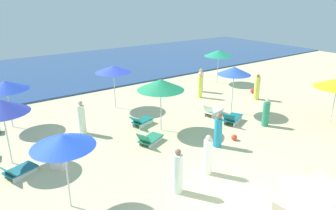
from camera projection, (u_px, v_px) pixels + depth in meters
name	position (u px, v px, depth m)	size (l,w,h in m)	color
ground_plane	(241.00, 200.00, 10.23)	(60.00, 60.00, 0.00)	beige
ocean	(50.00, 72.00, 27.16)	(60.00, 15.67, 0.12)	navy
umbrella_0	(63.00, 141.00, 9.16)	(1.94, 1.94, 2.54)	silver
umbrella_1	(113.00, 69.00, 17.84)	(2.12, 2.12, 2.60)	silver
umbrella_3	(219.00, 53.00, 23.17)	(2.16, 2.16, 2.54)	silver
umbrella_4	(234.00, 71.00, 17.03)	(1.87, 1.87, 2.71)	silver
lounge_chair_4_0	(213.00, 111.00, 17.38)	(1.45, 0.85, 0.74)	silver
lounge_chair_4_1	(232.00, 118.00, 16.30)	(1.55, 1.13, 0.70)	silver
umbrella_6	(5.00, 85.00, 15.18)	(2.19, 2.19, 2.46)	silver
umbrella_7	(1.00, 106.00, 11.66)	(2.03, 2.03, 2.72)	silver
lounge_chair_7_1	(18.00, 171.00, 11.54)	(1.37, 1.05, 0.61)	silver
umbrella_8	(161.00, 85.00, 14.76)	(2.30, 2.30, 2.66)	silver
lounge_chair_8_0	(142.00, 121.00, 15.98)	(1.45, 0.95, 0.67)	silver
lounge_chair_8_1	(150.00, 139.00, 14.06)	(1.48, 1.12, 0.68)	silver
beachgoer_0	(208.00, 156.00, 11.56)	(0.39, 0.39, 1.60)	white
beachgoer_1	(266.00, 113.00, 15.85)	(0.48, 0.48, 1.49)	#2D9169
beachgoer_2	(82.00, 119.00, 14.92)	(0.44, 0.44, 1.69)	white
beachgoer_3	(178.00, 172.00, 10.43)	(0.49, 0.49, 1.65)	white
beachgoer_4	(201.00, 81.00, 21.49)	(0.50, 0.50, 1.65)	white
beachgoer_5	(200.00, 85.00, 20.22)	(0.34, 0.34, 1.70)	#F9F752
beachgoer_6	(257.00, 88.00, 19.90)	(0.47, 0.47, 1.68)	#EEED5A
beachgoer_7	(218.00, 131.00, 13.65)	(0.49, 0.49, 1.58)	#228FBB
beach_ball_0	(234.00, 137.00, 14.44)	(0.28, 0.28, 0.28)	#DF412A
beach_ball_1	(253.00, 91.00, 21.32)	(0.34, 0.34, 0.34)	red
cooler_box_2	(59.00, 164.00, 12.09)	(0.55, 0.36, 0.32)	white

